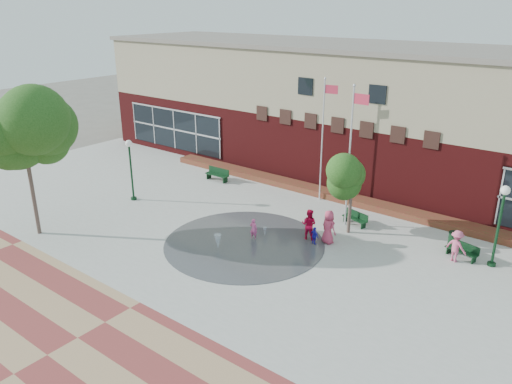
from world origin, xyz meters
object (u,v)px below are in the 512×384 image
Objects in this scene: tree_big_left at (23,135)px; trash_can at (453,241)px; flagpole_left at (323,134)px; bench_left at (217,177)px; flagpole_right at (351,150)px; child_splash at (254,229)px.

trash_can is at bearing 32.78° from tree_big_left.
bench_left is (-7.67, -1.30, -4.01)m from flagpole_left.
flagpole_left is at bearing 55.07° from tree_big_left.
flagpole_left reaches higher than trash_can.
flagpole_right is at bearing -6.72° from bench_left.
child_splash reaches higher than bench_left.
bench_left is at bearing -47.63° from child_splash.
tree_big_left is 12.76m from child_splash.
trash_can is at bearing 8.76° from flagpole_right.
trash_can is 10.28m from child_splash.
bench_left is 1.95× the size of trash_can.
flagpole_right is at bearing -45.96° from flagpole_left.
flagpole_right reaches higher than tree_big_left.
flagpole_right is 17.06m from tree_big_left.
tree_big_left reaches higher than trash_can.
flagpole_right reaches higher than trash_can.
flagpole_right reaches higher than child_splash.
trash_can is (16.61, -0.51, 0.18)m from bench_left.
child_splash is at bearing -37.33° from bench_left.
tree_big_left is at bearing -135.90° from flagpole_right.
trash_can is 0.81× the size of child_splash.
bench_left is 16.62m from trash_can.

